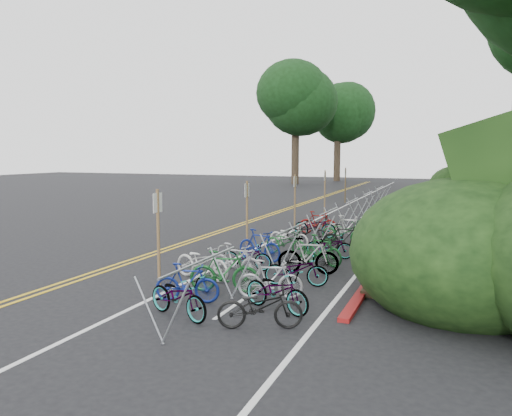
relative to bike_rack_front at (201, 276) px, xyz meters
The scene contains 9 objects.
ground 4.14m from the bike_rack_front, 134.85° to the left, with size 120.00×120.00×0.00m, color black.
road_markings 13.18m from the bike_rack_front, 99.69° to the left, with size 7.47×80.00×0.01m.
red_curb 15.16m from the bike_rack_front, 79.13° to the left, with size 0.25×28.00×0.10m, color maroon.
bike_rack_front is the anchor object (origin of this frame).
bike_racks_rest 15.86m from the bike_rack_front, 89.44° to the left, with size 1.14×23.00×1.17m.
signpost_near 2.85m from the bike_rack_front, 141.20° to the left, with size 0.08×0.40×2.60m.
signposts_rest 17.02m from the bike_rack_front, 97.59° to the left, with size 0.08×18.40×2.50m.
bike_front 3.44m from the bike_rack_front, 117.70° to the left, with size 1.89×0.66×0.99m, color beige.
bike_valet 5.65m from the bike_rack_front, 87.92° to the left, with size 3.42×13.76×1.08m.
Camera 1 is at (7.73, -12.01, 3.53)m, focal length 35.00 mm.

